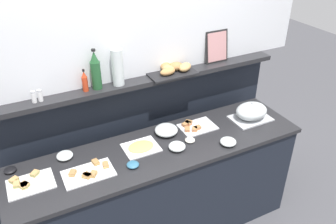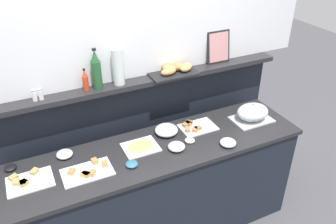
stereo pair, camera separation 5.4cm
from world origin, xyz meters
name	(u,v)px [view 2 (the right image)]	position (x,y,z in m)	size (l,w,h in m)	color
ground_plane	(138,188)	(0.00, 0.60, 0.00)	(12.00, 12.00, 0.00)	#4C4C51
buffet_counter	(161,192)	(0.00, 0.00, 0.47)	(2.33, 0.61, 0.94)	black
back_ledge_unit	(139,140)	(0.00, 0.48, 0.70)	(2.60, 0.22, 1.34)	black
sandwich_platter_rear	(195,127)	(0.38, 0.12, 0.95)	(0.30, 0.21, 0.04)	silver
sandwich_platter_side	(27,181)	(-0.97, 0.03, 0.95)	(0.30, 0.22, 0.04)	white
sandwich_platter_front	(88,171)	(-0.58, -0.05, 0.95)	(0.35, 0.21, 0.04)	white
cold_cuts_platter	(141,147)	(-0.14, 0.06, 0.95)	(0.27, 0.22, 0.02)	white
serving_cloche	(252,113)	(0.88, 0.02, 1.01)	(0.34, 0.24, 0.17)	#B7BABF
glass_bowl_large	(177,147)	(0.10, -0.08, 0.96)	(0.13, 0.13, 0.05)	silver
glass_bowl_medium	(65,154)	(-0.69, 0.20, 0.96)	(0.12, 0.12, 0.05)	silver
glass_bowl_small	(228,143)	(0.49, -0.20, 0.96)	(0.13, 0.13, 0.05)	silver
glass_bowl_extra	(166,130)	(0.12, 0.15, 0.97)	(0.19, 0.19, 0.08)	silver
condiment_bowl_cream	(190,140)	(0.24, -0.03, 0.95)	(0.08, 0.08, 0.03)	silver
condiment_bowl_red	(132,164)	(-0.28, -0.11, 0.95)	(0.09, 0.09, 0.03)	teal
condiment_bowl_teal	(10,168)	(-1.07, 0.22, 0.95)	(0.09, 0.09, 0.03)	black
wine_bottle_green	(96,70)	(-0.33, 0.41, 1.48)	(0.08, 0.08, 0.32)	#23562D
hot_sauce_bottle	(85,81)	(-0.42, 0.41, 1.42)	(0.04, 0.04, 0.18)	red
salt_shaker	(34,95)	(-0.80, 0.40, 1.38)	(0.03, 0.03, 0.09)	white
pepper_shaker	(41,94)	(-0.75, 0.40, 1.38)	(0.03, 0.03, 0.09)	white
bread_basket	(172,69)	(0.31, 0.41, 1.38)	(0.40, 0.28, 0.08)	black
framed_picture	(219,47)	(0.77, 0.44, 1.48)	(0.22, 0.05, 0.28)	black
water_carafe	(118,67)	(-0.16, 0.40, 1.49)	(0.09, 0.09, 0.29)	silver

